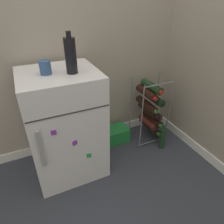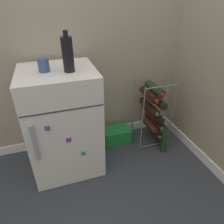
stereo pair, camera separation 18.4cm
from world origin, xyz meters
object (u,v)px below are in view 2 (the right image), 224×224
(wine_rack, at_px, (153,112))
(soda_box, at_px, (116,135))
(loose_bottle_floor, at_px, (164,142))
(fridge_top_cup, at_px, (44,65))
(fridge_top_bottle, at_px, (68,54))
(mini_fridge, at_px, (64,122))

(wine_rack, distance_m, soda_box, 0.47)
(soda_box, bearing_deg, loose_bottle_floor, -37.45)
(fridge_top_cup, height_order, fridge_top_bottle, fridge_top_bottle)
(soda_box, relative_size, loose_bottle_floor, 1.05)
(fridge_top_cup, distance_m, fridge_top_bottle, 0.19)
(mini_fridge, xyz_separation_m, loose_bottle_floor, (0.94, -0.14, -0.34))
(mini_fridge, height_order, loose_bottle_floor, mini_fridge)
(soda_box, height_order, fridge_top_cup, fridge_top_cup)
(wine_rack, relative_size, loose_bottle_floor, 2.60)
(wine_rack, distance_m, fridge_top_bottle, 1.06)
(soda_box, height_order, fridge_top_bottle, fridge_top_bottle)
(wine_rack, xyz_separation_m, fridge_top_cup, (-0.97, -0.07, 0.61))
(loose_bottle_floor, bearing_deg, fridge_top_cup, 172.87)
(wine_rack, bearing_deg, mini_fridge, -176.38)
(mini_fridge, height_order, wine_rack, mini_fridge)
(wine_rack, height_order, fridge_top_bottle, fridge_top_bottle)
(soda_box, relative_size, fridge_top_cup, 3.00)
(soda_box, xyz_separation_m, loose_bottle_floor, (0.40, -0.31, 0.04))
(mini_fridge, xyz_separation_m, soda_box, (0.54, 0.16, -0.38))
(wine_rack, bearing_deg, fridge_top_cup, -175.69)
(soda_box, xyz_separation_m, fridge_top_cup, (-0.62, -0.18, 0.89))
(fridge_top_cup, bearing_deg, soda_box, 16.25)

